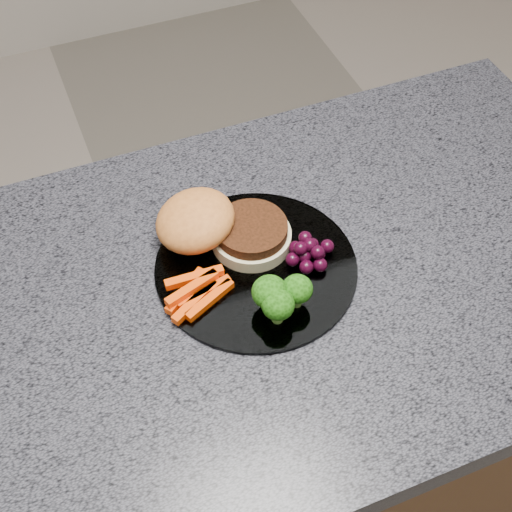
% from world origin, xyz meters
% --- Properties ---
extents(island_cabinet, '(1.20, 0.60, 0.86)m').
position_xyz_m(island_cabinet, '(0.00, 0.00, 0.43)').
color(island_cabinet, '#4F301B').
rests_on(island_cabinet, ground).
extents(countertop, '(1.20, 0.60, 0.04)m').
position_xyz_m(countertop, '(0.00, 0.00, 0.88)').
color(countertop, '#494953').
rests_on(countertop, island_cabinet).
extents(plate, '(0.26, 0.26, 0.01)m').
position_xyz_m(plate, '(0.07, 0.03, 0.90)').
color(plate, white).
rests_on(plate, countertop).
extents(burger, '(0.20, 0.17, 0.06)m').
position_xyz_m(burger, '(0.03, 0.09, 0.93)').
color(burger, beige).
rests_on(burger, plate).
extents(carrot_sticks, '(0.09, 0.07, 0.02)m').
position_xyz_m(carrot_sticks, '(-0.02, 0.01, 0.91)').
color(carrot_sticks, '#FF4704').
rests_on(carrot_sticks, plate).
extents(broccoli, '(0.07, 0.06, 0.05)m').
position_xyz_m(broccoli, '(0.07, -0.05, 0.94)').
color(broccoli, '#5E9737').
rests_on(broccoli, plate).
extents(grape_bunch, '(0.07, 0.06, 0.03)m').
position_xyz_m(grape_bunch, '(0.13, 0.01, 0.92)').
color(grape_bunch, black).
rests_on(grape_bunch, plate).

